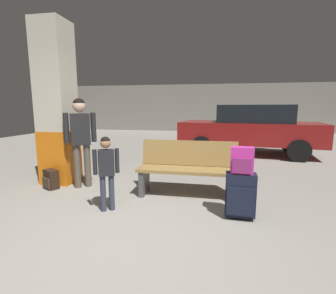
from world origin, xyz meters
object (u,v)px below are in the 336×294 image
at_px(suitcase, 240,195).
at_px(adult, 81,133).
at_px(backpack_bright, 242,161).
at_px(structural_pillar, 57,105).
at_px(bench, 188,169).
at_px(backpack_dark_floor, 51,179).
at_px(parked_car_near, 250,128).
at_px(child, 106,166).

relative_size(suitcase, adult, 0.38).
distance_m(backpack_bright, adult, 2.81).
height_order(structural_pillar, bench, structural_pillar).
height_order(backpack_dark_floor, parked_car_near, parked_car_near).
relative_size(backpack_bright, adult, 0.21).
relative_size(structural_pillar, bench, 1.85).
distance_m(structural_pillar, suitcase, 3.61).
distance_m(bench, parked_car_near, 4.30).
distance_m(structural_pillar, child, 2.02).
bearing_deg(backpack_dark_floor, backpack_bright, -11.43).
relative_size(bench, parked_car_near, 0.37).
bearing_deg(structural_pillar, parked_car_near, 42.77).
xyz_separation_m(structural_pillar, child, (1.45, -1.13, -0.83)).
distance_m(backpack_bright, parked_car_near, 4.82).
bearing_deg(child, bench, 38.33).
distance_m(child, parked_car_near, 5.47).
bearing_deg(backpack_dark_floor, bench, 2.63).
height_order(structural_pillar, parked_car_near, structural_pillar).
bearing_deg(adult, structural_pillar, 158.94).
height_order(structural_pillar, backpack_bright, structural_pillar).
distance_m(suitcase, backpack_dark_floor, 3.26).
height_order(suitcase, adult, adult).
bearing_deg(backpack_dark_floor, child, -27.13).
distance_m(structural_pillar, parked_car_near, 5.50).
bearing_deg(backpack_dark_floor, parked_car_near, 46.25).
bearing_deg(parked_car_near, bench, -110.68).
xyz_separation_m(suitcase, backpack_dark_floor, (-3.19, 0.64, -0.15)).
height_order(structural_pillar, adult, structural_pillar).
xyz_separation_m(adult, parked_car_near, (3.43, 3.93, -0.18)).
height_order(child, adult, adult).
xyz_separation_m(suitcase, adult, (-2.67, 0.84, 0.66)).
distance_m(backpack_bright, backpack_dark_floor, 3.31).
bearing_deg(child, structural_pillar, 142.21).
distance_m(bench, backpack_dark_floor, 2.45).
height_order(bench, adult, adult).
relative_size(backpack_dark_floor, parked_car_near, 0.08).
relative_size(adult, parked_car_near, 0.37).
distance_m(adult, parked_car_near, 5.22).
relative_size(adult, backpack_dark_floor, 4.68).
xyz_separation_m(structural_pillar, bench, (2.49, -0.30, -1.03)).
relative_size(child, backpack_dark_floor, 3.08).
bearing_deg(child, suitcase, 2.16).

